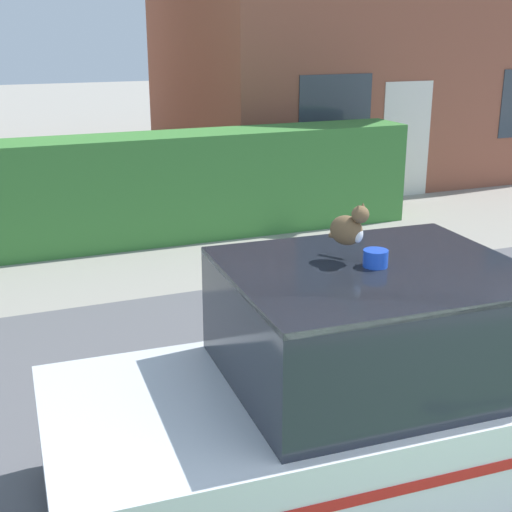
% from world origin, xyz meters
% --- Properties ---
extents(road_strip, '(28.00, 5.56, 0.01)m').
position_xyz_m(road_strip, '(0.00, 3.53, 0.01)').
color(road_strip, '#5B5B60').
rests_on(road_strip, ground).
extents(garden_hedge, '(8.66, 0.90, 1.56)m').
position_xyz_m(garden_hedge, '(-0.62, 8.65, 0.78)').
color(garden_hedge, '#3D7F38').
rests_on(garden_hedge, ground).
extents(police_car, '(3.95, 1.92, 1.67)m').
position_xyz_m(police_car, '(-0.55, 2.36, 0.73)').
color(police_car, black).
rests_on(police_car, road_strip).
extents(cat, '(0.25, 0.34, 0.29)m').
position_xyz_m(cat, '(-0.52, 2.51, 1.80)').
color(cat, brown).
rests_on(cat, police_car).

